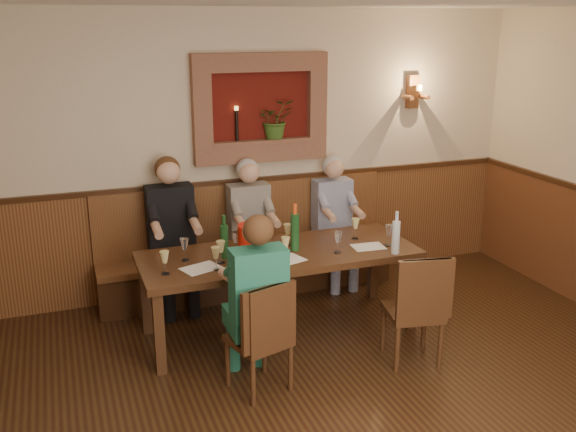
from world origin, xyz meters
The scene contains 32 objects.
room_shell centered at (0.00, 0.00, 1.89)m, with size 6.04×6.04×2.82m.
wainscoting centered at (0.00, 0.00, 0.59)m, with size 6.02×6.02×1.15m.
wall_niche centered at (0.24, 2.94, 1.81)m, with size 1.36×0.30×1.06m.
wall_sconce centered at (1.90, 2.93, 1.94)m, with size 0.25×0.20×0.35m.
dining_table centered at (0.00, 1.85, 0.68)m, with size 2.40×0.90×0.75m.
bench centered at (0.00, 2.79, 0.33)m, with size 3.00×0.45×1.11m.
chair_near_left centered at (-0.46, 0.99, 0.26)m, with size 0.49×0.49×0.89m.
chair_near_right centered at (0.83, 0.97, 0.27)m, with size 0.49×0.49×0.94m.
person_bench_left centered at (-0.77, 2.69, 0.61)m, with size 0.44×0.54×1.47m.
person_bench_mid centered at (0.01, 2.69, 0.57)m, with size 0.41×0.50×1.39m.
person_bench_right centered at (0.91, 2.69, 0.56)m, with size 0.39×0.48×1.36m.
person_chair_front centered at (-0.46, 1.07, 0.57)m, with size 0.40×0.49×1.38m.
spittoon_bucket centered at (-0.25, 1.81, 0.89)m, with size 0.25×0.25×0.28m, color red.
wine_bottle_green_a centered at (0.14, 1.85, 0.92)m, with size 0.08×0.08×0.42m.
wine_bottle_green_b centered at (-0.48, 1.87, 0.90)m, with size 0.08×0.08×0.37m.
water_bottle centered at (0.93, 1.47, 0.90)m, with size 0.08×0.08×0.37m.
tasting_sheet_a centered at (-0.72, 1.70, 0.75)m, with size 0.30×0.21×0.00m, color white.
tasting_sheet_b centered at (-0.02, 1.64, 0.75)m, with size 0.31×0.22×0.00m, color white.
tasting_sheet_c centered at (0.78, 1.70, 0.75)m, with size 0.28×0.20×0.00m, color white.
tasting_sheet_d centered at (-0.43, 1.57, 0.75)m, with size 0.26×0.19×0.00m, color white.
wine_glass_0 centered at (-1.01, 1.68, 0.85)m, with size 0.08×0.08×0.19m, color #D2C67D, non-canonical shape.
wine_glass_1 centered at (-0.81, 1.93, 0.85)m, with size 0.08×0.08×0.19m, color white, non-canonical shape.
wine_glass_2 centered at (-0.61, 1.63, 0.85)m, with size 0.08×0.08×0.19m, color #D2C67D, non-canonical shape.
wine_glass_3 centered at (-0.30, 1.98, 0.85)m, with size 0.08×0.08×0.19m, color white, non-canonical shape.
wine_glass_4 centered at (-0.01, 1.67, 0.85)m, with size 0.08×0.08×0.19m, color #D2C67D, non-canonical shape.
wine_glass_5 centered at (0.13, 2.00, 0.85)m, with size 0.08×0.08×0.19m, color #D2C67D, non-canonical shape.
wine_glass_6 centered at (0.47, 1.65, 0.85)m, with size 0.08×0.08×0.19m, color white, non-canonical shape.
wine_glass_7 centered at (0.78, 1.95, 0.85)m, with size 0.08×0.08×0.19m, color #D2C67D, non-canonical shape.
wine_glass_8 centered at (0.96, 1.67, 0.85)m, with size 0.08×0.08×0.19m, color white, non-canonical shape.
wine_glass_9 centered at (-0.28, 1.56, 0.85)m, with size 0.08×0.08×0.19m, color #D2C67D, non-canonical shape.
wine_glass_10 centered at (-0.54, 1.76, 0.85)m, with size 0.08×0.08×0.19m, color #D2C67D, non-canonical shape.
wine_glass_11 centered at (-0.36, 1.94, 0.85)m, with size 0.08×0.08×0.19m, color white, non-canonical shape.
Camera 1 is at (-1.73, -3.08, 2.65)m, focal length 40.00 mm.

